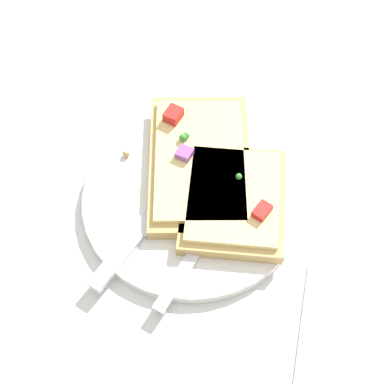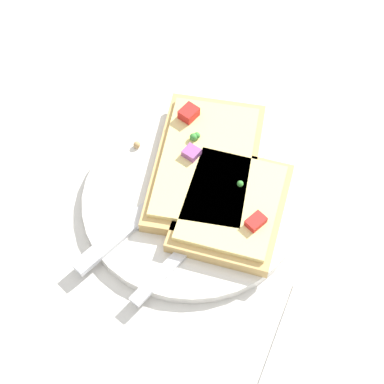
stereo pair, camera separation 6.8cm
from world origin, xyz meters
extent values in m
plane|color=beige|center=(0.00, 0.00, 0.00)|extent=(4.00, 4.00, 0.00)
cylinder|color=silver|center=(0.00, 0.00, 0.01)|extent=(0.24, 0.24, 0.01)
cube|color=silver|center=(0.07, 0.02, 0.01)|extent=(0.14, 0.05, 0.01)
cube|color=silver|center=(-0.02, 0.05, 0.01)|extent=(0.06, 0.04, 0.01)
cube|color=silver|center=(-0.06, 0.07, 0.01)|extent=(0.03, 0.01, 0.00)
cube|color=silver|center=(-0.06, 0.06, 0.01)|extent=(0.03, 0.01, 0.00)
cube|color=silver|center=(-0.06, 0.06, 0.01)|extent=(0.03, 0.01, 0.00)
cube|color=silver|center=(-0.07, 0.05, 0.01)|extent=(0.03, 0.01, 0.00)
cube|color=silver|center=(0.09, -0.06, 0.01)|extent=(0.08, 0.04, 0.01)
cube|color=silver|center=(0.00, -0.02, 0.01)|extent=(0.12, 0.06, 0.00)
cube|color=tan|center=(-0.04, 0.00, 0.02)|extent=(0.20, 0.15, 0.01)
cube|color=#E5CC7A|center=(-0.04, 0.00, 0.03)|extent=(0.18, 0.13, 0.01)
cube|color=red|center=(-0.09, -0.04, 0.04)|extent=(0.02, 0.02, 0.01)
sphere|color=#388433|center=(-0.06, -0.02, 0.04)|extent=(0.01, 0.01, 0.01)
cube|color=#934C8E|center=(-0.04, -0.02, 0.04)|extent=(0.02, 0.02, 0.01)
sphere|color=#388433|center=(-0.06, -0.02, 0.04)|extent=(0.01, 0.01, 0.01)
cube|color=tan|center=(0.00, 0.04, 0.02)|extent=(0.14, 0.12, 0.01)
cube|color=#E5CC7A|center=(0.00, 0.04, 0.03)|extent=(0.13, 0.11, 0.01)
sphere|color=#388433|center=(-0.02, 0.05, 0.04)|extent=(0.01, 0.01, 0.01)
cube|color=red|center=(0.02, 0.08, 0.04)|extent=(0.02, 0.02, 0.01)
sphere|color=tan|center=(0.06, 0.05, 0.02)|extent=(0.01, 0.01, 0.01)
sphere|color=tan|center=(-0.06, -0.01, 0.02)|extent=(0.01, 0.01, 0.01)
sphere|color=tan|center=(-0.04, -0.08, 0.02)|extent=(0.01, 0.01, 0.01)
cube|color=white|center=(0.12, 0.17, 0.00)|extent=(0.13, 0.08, 0.01)
camera|label=1|loc=(0.36, 0.08, 0.59)|focal=60.00mm
camera|label=2|loc=(0.34, 0.14, 0.59)|focal=60.00mm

